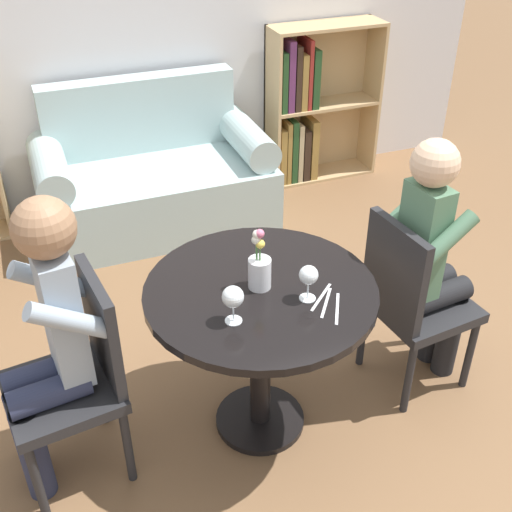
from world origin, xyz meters
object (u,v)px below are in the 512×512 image
at_px(chair_left, 78,373).
at_px(chair_right, 411,298).
at_px(wine_glass_right, 309,276).
at_px(bookshelf_right, 307,109).
at_px(person_right, 431,261).
at_px(person_left, 47,343).
at_px(couch, 154,179).
at_px(wine_glass_left, 233,298).
at_px(flower_vase, 259,268).

bearing_deg(chair_left, chair_right, 80.54).
relative_size(chair_right, wine_glass_right, 6.09).
bearing_deg(wine_glass_right, bookshelf_right, 64.95).
relative_size(chair_right, person_right, 0.72).
distance_m(chair_left, wine_glass_right, 0.97).
bearing_deg(wine_glass_right, chair_right, 13.22).
distance_m(person_left, person_right, 1.64).
bearing_deg(person_left, couch, 149.42).
bearing_deg(couch, wine_glass_left, -94.53).
height_order(bookshelf_right, chair_left, bookshelf_right).
bearing_deg(person_right, couch, 17.19).
height_order(chair_left, person_left, person_left).
distance_m(bookshelf_right, chair_left, 2.91).
relative_size(bookshelf_right, person_right, 0.91).
xyz_separation_m(person_left, flower_vase, (0.81, -0.04, 0.15)).
bearing_deg(person_right, flower_vase, 85.17).
bearing_deg(bookshelf_right, chair_left, -132.57).
distance_m(chair_right, person_left, 1.56).
height_order(chair_right, wine_glass_right, wine_glass_right).
relative_size(chair_right, person_left, 0.71).
height_order(couch, chair_right, couch).
bearing_deg(wine_glass_right, person_right, 12.80).
height_order(person_left, flower_vase, person_left).
bearing_deg(wine_glass_left, chair_left, 158.74).
bearing_deg(bookshelf_right, wine_glass_right, -115.05).
bearing_deg(flower_vase, chair_left, 175.54).
height_order(bookshelf_right, flower_vase, bookshelf_right).
relative_size(bookshelf_right, chair_left, 1.27).
xyz_separation_m(chair_left, person_left, (-0.08, -0.02, 0.19)).
xyz_separation_m(chair_right, wine_glass_right, (-0.59, -0.14, 0.36)).
xyz_separation_m(couch, wine_glass_left, (-0.17, -2.10, 0.55)).
relative_size(person_right, wine_glass_left, 8.26).
relative_size(bookshelf_right, wine_glass_right, 7.73).
bearing_deg(chair_left, flower_vase, 78.27).
height_order(chair_right, person_left, person_left).
bearing_deg(chair_right, person_right, -85.99).
height_order(wine_glass_left, wine_glass_right, wine_glass_left).
height_order(wine_glass_right, flower_vase, flower_vase).
relative_size(couch, chair_left, 1.67).
relative_size(wine_glass_left, flower_vase, 0.58).
bearing_deg(couch, person_left, -113.31).
distance_m(person_left, flower_vase, 0.83).
bearing_deg(couch, flower_vase, -90.06).
bearing_deg(bookshelf_right, chair_right, -102.86).
relative_size(chair_right, flower_vase, 3.45).
height_order(chair_right, person_right, person_right).
xyz_separation_m(wine_glass_right, flower_vase, (-0.14, 0.14, -0.02)).
relative_size(couch, chair_right, 1.67).
bearing_deg(person_left, flower_vase, 80.01).
height_order(chair_left, wine_glass_left, wine_glass_left).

